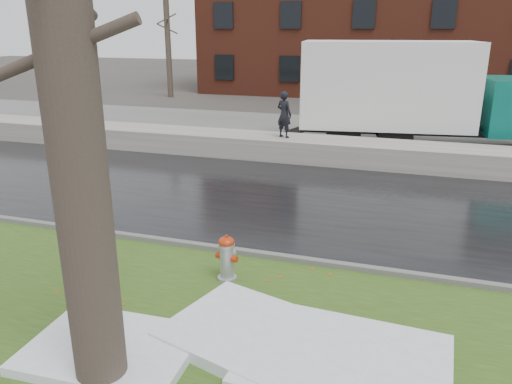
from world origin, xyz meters
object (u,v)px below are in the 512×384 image
(fire_hydrant, at_px, (227,256))
(box_truck, at_px, (421,93))
(tree, at_px, (66,57))
(worker, at_px, (284,114))

(fire_hydrant, height_order, box_truck, box_truck)
(tree, xyz_separation_m, worker, (-0.72, 11.61, -2.45))
(box_truck, xyz_separation_m, worker, (-4.26, -2.96, -0.50))
(box_truck, relative_size, worker, 7.56)
(box_truck, bearing_deg, worker, -153.25)
(fire_hydrant, relative_size, worker, 0.55)
(worker, bearing_deg, box_truck, -121.53)
(fire_hydrant, bearing_deg, tree, -89.13)
(fire_hydrant, xyz_separation_m, box_truck, (2.99, 11.64, 1.53))
(tree, distance_m, worker, 11.88)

